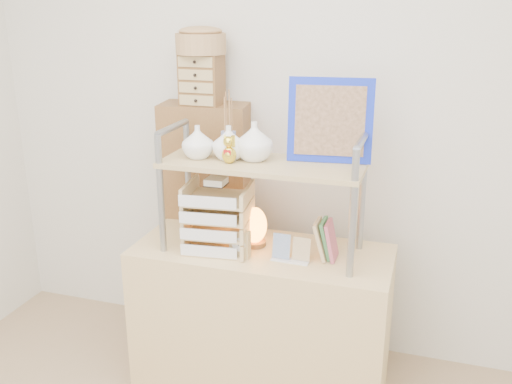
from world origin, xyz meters
TOP-DOWN VIEW (x-y plane):
  - room_shell at (0.00, 0.39)m, footprint 3.42×3.41m
  - desk at (0.00, 1.20)m, footprint 1.20×0.50m
  - cabinet at (-0.43, 1.57)m, footprint 0.48×0.30m
  - hutch at (-0.03, 1.21)m, footprint 0.91×0.34m
  - letter_tray at (-0.20, 1.15)m, footprint 0.31×0.30m
  - salt_lamp at (-0.05, 1.24)m, footprint 0.12×0.12m
  - desk_clock at (-0.07, 1.09)m, footprint 0.09×0.05m
  - postcard_stand at (0.16, 1.12)m, footprint 0.17×0.05m
  - drawer_chest at (-0.43, 1.55)m, footprint 0.20×0.16m
  - woven_basket at (-0.43, 1.55)m, footprint 0.25×0.25m

SIDE VIEW (x-z plane):
  - desk at x=0.00m, z-range 0.00..0.75m
  - cabinet at x=-0.43m, z-range 0.00..1.35m
  - postcard_stand at x=0.16m, z-range 0.72..0.85m
  - desk_clock at x=-0.07m, z-range 0.75..0.88m
  - salt_lamp at x=-0.05m, z-range 0.75..0.94m
  - letter_tray at x=-0.20m, z-range 0.72..1.06m
  - hutch at x=-0.03m, z-range 0.81..1.60m
  - drawer_chest at x=-0.43m, z-range 1.35..1.60m
  - woven_basket at x=-0.43m, z-range 1.60..1.70m
  - room_shell at x=0.00m, z-range 0.39..3.00m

